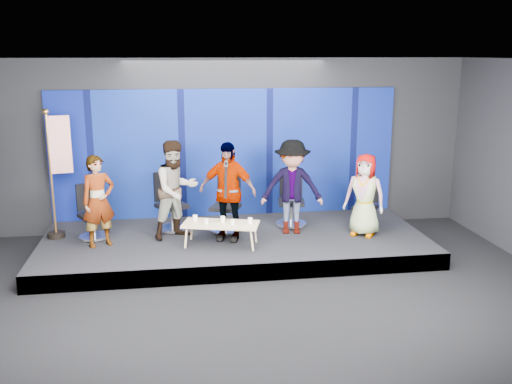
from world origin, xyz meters
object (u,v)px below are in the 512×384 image
mug_c (223,219)px  mug_e (250,221)px  mug_b (206,221)px  mug_d (233,222)px  chair_a (92,221)px  panelist_c (227,191)px  chair_e (366,212)px  chair_b (171,211)px  panelist_a (99,201)px  flag_stand (58,171)px  chair_d (291,207)px  mug_a (195,218)px  panelist_d (292,187)px  panelist_b (176,190)px  coffee_table (221,225)px  chair_c (226,212)px  panelist_e (365,195)px

mug_c → mug_e: (0.46, -0.16, -0.00)m
mug_b → mug_d: 0.47m
chair_a → panelist_c: (2.43, -0.45, 0.57)m
chair_e → chair_b: bearing=-151.5°
panelist_a → mug_d: size_ratio=17.95×
panelist_c → mug_c: size_ratio=18.09×
flag_stand → mug_d: bearing=-30.4°
chair_a → mug_b: bearing=-47.4°
chair_d → mug_d: 1.72m
mug_a → mug_e: mug_a is taller
mug_b → mug_d: (0.45, -0.13, 0.00)m
panelist_d → mug_e: (-0.87, -0.61, -0.43)m
chair_a → mug_b: chair_a is taller
panelist_a → panelist_d: size_ratio=0.91×
panelist_a → panelist_b: size_ratio=0.90×
chair_e → mug_c: size_ratio=9.53×
coffee_table → mug_d: bearing=-32.2°
chair_b → mug_b: size_ratio=12.59×
chair_d → mug_e: bearing=-121.7°
panelist_b → panelist_a: bearing=163.3°
chair_c → chair_d: size_ratio=1.01×
coffee_table → panelist_a: bearing=171.9°
panelist_c → panelist_e: panelist_c is taller
panelist_c → chair_a: bearing=-167.2°
chair_d → flag_stand: (-4.31, -0.13, 0.89)m
panelist_c → mug_d: panelist_c is taller
panelist_e → chair_b: bearing=-159.0°
panelist_e → mug_a: panelist_e is taller
panelist_e → mug_b: size_ratio=17.36×
chair_c → mug_e: chair_c is taller
chair_e → mug_e: chair_e is taller
mug_d → mug_b: bearing=163.8°
mug_d → chair_d: bearing=42.0°
panelist_d → mug_a: panelist_d is taller
mug_a → flag_stand: 2.62m
chair_a → coffee_table: (2.28, -0.76, 0.05)m
coffee_table → mug_e: mug_e is taller
panelist_e → mug_c: (-2.62, -0.13, -0.31)m
chair_a → panelist_a: size_ratio=0.62×
chair_a → mug_c: size_ratio=10.05×
mug_b → flag_stand: 2.85m
panelist_c → chair_e: 2.79m
chair_d → mug_c: chair_d is taller
mug_a → flag_stand: flag_stand is taller
mug_e → coffee_table: bearing=170.6°
mug_b → mug_c: 0.30m
chair_b → mug_e: 1.79m
panelist_b → panelist_e: (3.42, -0.37, -0.13)m
mug_b → mug_d: mug_d is taller
panelist_b → chair_c: size_ratio=1.63×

